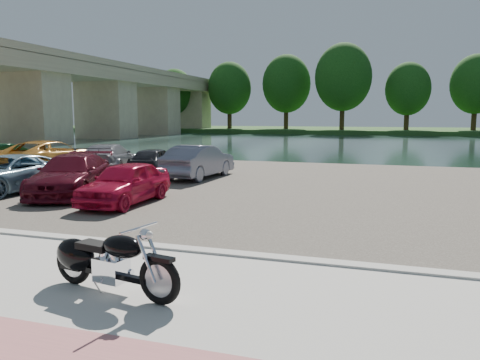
% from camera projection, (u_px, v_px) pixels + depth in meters
% --- Properties ---
extents(ground, '(200.00, 200.00, 0.00)m').
position_uv_depth(ground, '(106.00, 288.00, 7.21)').
color(ground, '#595447').
rests_on(ground, ground).
extents(promenade, '(60.00, 6.00, 0.10)m').
position_uv_depth(promenade, '(62.00, 311.00, 6.26)').
color(promenade, '#B5B4AB').
rests_on(promenade, ground).
extents(kerb, '(60.00, 0.30, 0.14)m').
position_uv_depth(kerb, '(165.00, 249.00, 9.09)').
color(kerb, '#B5B4AB').
rests_on(kerb, ground).
extents(parking_lot, '(60.00, 18.00, 0.04)m').
position_uv_depth(parking_lot, '(275.00, 186.00, 17.58)').
color(parking_lot, '#413C34').
rests_on(parking_lot, ground).
extents(river, '(120.00, 40.00, 0.00)m').
position_uv_depth(river, '(347.00, 143.00, 44.91)').
color(river, '#172A26').
rests_on(river, ground).
extents(far_bank, '(120.00, 24.00, 0.60)m').
position_uv_depth(far_bank, '(365.00, 130.00, 75.02)').
color(far_bank, '#1F4619').
rests_on(far_bank, ground).
extents(bridge, '(7.00, 56.00, 8.55)m').
position_uv_depth(bridge, '(100.00, 90.00, 53.68)').
color(bridge, tan).
rests_on(bridge, ground).
extents(far_trees, '(70.25, 10.68, 12.52)m').
position_uv_depth(far_trees, '(396.00, 82.00, 66.86)').
color(far_trees, '#342413').
rests_on(far_trees, far_bank).
extents(motorcycle, '(2.31, 0.84, 1.05)m').
position_uv_depth(motorcycle, '(103.00, 260.00, 6.79)').
color(motorcycle, black).
rests_on(motorcycle, promenade).
extents(car_2, '(2.34, 4.67, 1.27)m').
position_uv_depth(car_2, '(8.00, 174.00, 16.02)').
color(car_2, '#7FA3B8').
rests_on(car_2, parking_lot).
extents(car_3, '(3.22, 4.93, 1.33)m').
position_uv_depth(car_3, '(72.00, 175.00, 15.47)').
color(car_3, '#4C0A18').
rests_on(car_3, parking_lot).
extents(car_4, '(1.51, 3.68, 1.25)m').
position_uv_depth(car_4, '(125.00, 183.00, 13.90)').
color(car_4, '#A80B2C').
rests_on(car_4, parking_lot).
extents(car_5, '(2.18, 4.04, 1.26)m').
position_uv_depth(car_5, '(8.00, 157.00, 22.76)').
color(car_5, '#103D1E').
rests_on(car_5, parking_lot).
extents(car_6, '(2.53, 5.34, 1.47)m').
position_uv_depth(car_6, '(49.00, 156.00, 21.84)').
color(car_6, '#BE812B').
rests_on(car_6, parking_lot).
extents(car_7, '(3.12, 4.91, 1.32)m').
position_uv_depth(car_7, '(109.00, 158.00, 21.75)').
color(car_7, gray).
rests_on(car_7, parking_lot).
extents(car_8, '(1.95, 3.75, 1.22)m').
position_uv_depth(car_8, '(154.00, 161.00, 20.90)').
color(car_8, black).
rests_on(car_8, parking_lot).
extents(car_9, '(1.80, 4.31, 1.39)m').
position_uv_depth(car_9, '(199.00, 161.00, 19.71)').
color(car_9, slate).
rests_on(car_9, parking_lot).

